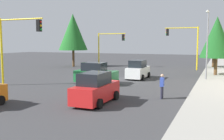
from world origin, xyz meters
The scene contains 13 objects.
ground_plane centered at (0.00, 0.00, 0.00)m, with size 120.00×120.00×0.00m, color #353538.
sidewalk_kerb centered at (-5.00, 10.50, 0.07)m, with size 80.00×4.00×0.15m, color gray.
traffic_signal_far_left centered at (-14.00, 5.74, 4.21)m, with size 0.36×4.59×5.98m.
traffic_signal_near_right centered at (6.00, -5.73, 4.18)m, with size 0.36×4.59×5.92m.
traffic_signal_far_right centered at (-14.00, -5.64, 3.77)m, with size 0.36×4.59×5.29m.
street_lamp_curbside centered at (-3.61, 9.20, 4.35)m, with size 2.15×0.28×7.00m.
tree_opposite_side centered at (-12.00, -11.00, 5.42)m, with size 4.51×4.51×8.25m.
tree_roadside_mid centered at (-8.00, 10.00, 4.40)m, with size 3.69×3.69×6.72m.
tree_roadside_far centered at (-18.00, 9.50, 4.21)m, with size 3.54×3.54×6.44m.
car_green centered at (2.00, -0.20, 0.90)m, with size 2.05×3.87×1.98m.
car_white centered at (-2.77, 2.44, 0.90)m, with size 3.91×1.92×1.98m.
car_red centered at (9.02, 3.25, 0.90)m, with size 4.15×1.93×1.98m.
pedestrian_crossing centered at (6.17, 6.87, 0.91)m, with size 0.40×0.24×1.70m.
Camera 1 is at (23.62, 10.46, 3.84)m, focal length 41.81 mm.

